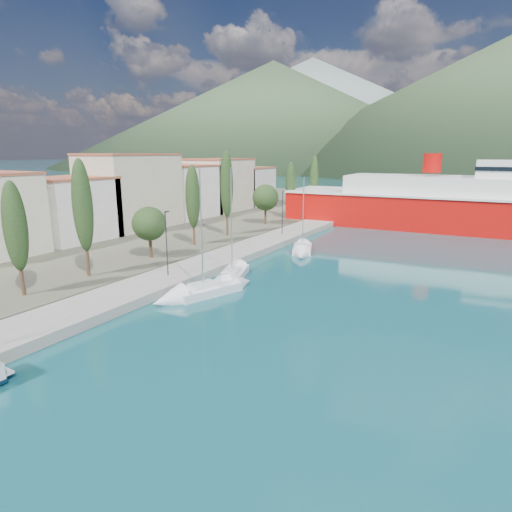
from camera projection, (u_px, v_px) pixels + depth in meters
The scene contains 10 objects.
ground at pixel (434, 195), 126.64m from camera, with size 1400.00×1400.00×0.00m, color #144F56.
quay at pixel (241, 252), 51.68m from camera, with size 5.00×88.00×0.80m, color gray.
land_strip at pixel (94, 218), 78.51m from camera, with size 70.00×148.00×0.70m, color #565644.
town_buildings at pixel (157, 193), 70.78m from camera, with size 9.20×69.20×11.30m.
tree_row at pixel (225, 198), 58.90m from camera, with size 4.21×63.62×11.73m.
lamp_posts at pixel (178, 238), 41.13m from camera, with size 0.15×44.28×6.06m.
sailboat_near at pixel (187, 295), 36.21m from camera, with size 5.12×8.57×11.83m.
sailboat_mid at pixel (228, 280), 40.55m from camera, with size 4.71×8.32×11.63m.
sailboat_far at pixel (302, 252), 51.95m from camera, with size 4.52×7.21×10.12m.
ferry at pixel (490, 207), 66.68m from camera, with size 64.19×16.58×12.63m.
Camera 1 is at (17.65, -16.74, 12.09)m, focal length 30.00 mm.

